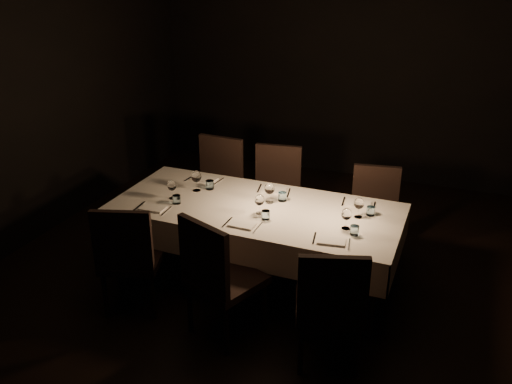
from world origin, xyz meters
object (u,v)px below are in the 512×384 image
at_px(dining_table, 256,214).
at_px(chair_far_right, 374,210).
at_px(chair_near_left, 129,254).
at_px(chair_near_center, 218,274).
at_px(chair_far_center, 276,190).
at_px(chair_far_left, 216,183).
at_px(chair_near_right, 330,303).

distance_m(dining_table, chair_far_right, 1.24).
bearing_deg(chair_near_left, chair_far_right, -154.40).
bearing_deg(chair_near_center, chair_far_center, -63.46).
bearing_deg(dining_table, chair_far_left, 134.88).
bearing_deg(dining_table, chair_near_right, -43.58).
bearing_deg(chair_far_left, chair_near_right, -41.34).
distance_m(dining_table, chair_far_center, 0.88).
distance_m(chair_near_center, chair_far_center, 1.71).
height_order(chair_near_center, chair_far_left, chair_far_left).
xyz_separation_m(chair_near_center, chair_far_center, (-0.15, 1.71, -0.02)).
bearing_deg(chair_far_left, chair_near_left, -88.16).
bearing_deg(chair_far_center, dining_table, -90.07).
xyz_separation_m(dining_table, chair_near_left, (-0.80, -0.81, -0.14)).
distance_m(chair_near_center, chair_far_left, 1.80).
height_order(dining_table, chair_far_center, chair_far_center).
height_order(chair_far_center, chair_far_right, chair_far_center).
relative_size(chair_near_center, chair_far_left, 1.00).
bearing_deg(chair_far_right, chair_near_left, -146.01).
xyz_separation_m(chair_near_right, chair_far_left, (-1.67, 1.63, 0.02)).
height_order(chair_near_center, chair_near_right, chair_near_center).
bearing_deg(chair_near_right, dining_table, -61.69).
bearing_deg(chair_near_right, chair_near_center, -19.35).
bearing_deg(chair_far_center, chair_far_left, -179.98).
bearing_deg(dining_table, chair_near_center, -88.46).
bearing_deg(dining_table, chair_far_right, 42.50).
bearing_deg(chair_near_left, chair_far_left, -109.41).
distance_m(chair_far_left, chair_far_center, 0.65).
distance_m(dining_table, chair_near_left, 1.15).
bearing_deg(chair_near_left, dining_table, -152.90).
relative_size(chair_near_right, chair_far_left, 0.95).
xyz_separation_m(chair_far_left, chair_far_right, (1.67, 0.06, -0.05)).
distance_m(chair_far_center, chair_far_right, 1.03).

